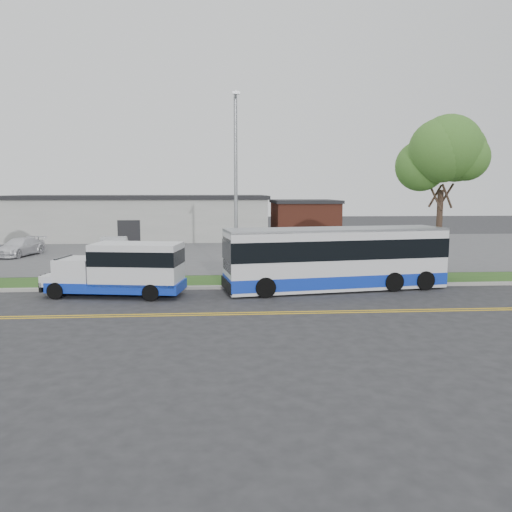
{
  "coord_description": "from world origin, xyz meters",
  "views": [
    {
      "loc": [
        2.21,
        -23.17,
        4.81
      ],
      "look_at": [
        3.93,
        1.22,
        1.6
      ],
      "focal_mm": 35.0,
      "sensor_mm": 36.0,
      "label": 1
    }
  ],
  "objects": [
    {
      "name": "parked_car_a",
      "position": [
        -5.07,
        11.0,
        0.89
      ],
      "size": [
        2.22,
        4.98,
        1.59
      ],
      "primitive_type": "imported",
      "rotation": [
        0.0,
        0.0,
        0.12
      ],
      "color": "silver",
      "rests_on": "parking_lot"
    },
    {
      "name": "parked_car_b",
      "position": [
        -12.39,
        13.96,
        0.75
      ],
      "size": [
        2.81,
        4.79,
        1.3
      ],
      "primitive_type": "imported",
      "rotation": [
        0.0,
        0.0,
        -0.23
      ],
      "color": "white",
      "rests_on": "parking_lot"
    },
    {
      "name": "tree_east",
      "position": [
        14.0,
        3.0,
        6.2
      ],
      "size": [
        5.2,
        5.2,
        8.33
      ],
      "color": "#32231B",
      "rests_on": "verge"
    },
    {
      "name": "streetlight_near",
      "position": [
        3.0,
        2.73,
        5.23
      ],
      "size": [
        0.35,
        1.53,
        9.5
      ],
      "color": "gray",
      "rests_on": "verge"
    },
    {
      "name": "parking_lot",
      "position": [
        0.0,
        17.0,
        0.05
      ],
      "size": [
        80.0,
        25.0,
        0.1
      ],
      "primitive_type": "cube",
      "color": "#4C4C4F",
      "rests_on": "ground"
    },
    {
      "name": "brick_wing",
      "position": [
        10.5,
        26.0,
        1.96
      ],
      "size": [
        6.3,
        7.3,
        3.9
      ],
      "color": "brown",
      "rests_on": "ground"
    },
    {
      "name": "lane_line_south",
      "position": [
        0.0,
        -4.15,
        0.01
      ],
      "size": [
        70.0,
        0.12,
        0.01
      ],
      "primitive_type": "cube",
      "color": "gold",
      "rests_on": "ground"
    },
    {
      "name": "commercial_building",
      "position": [
        -6.0,
        27.0,
        2.18
      ],
      "size": [
        25.4,
        10.4,
        4.35
      ],
      "color": "#9E9E99",
      "rests_on": "ground"
    },
    {
      "name": "ground",
      "position": [
        0.0,
        0.0,
        0.0
      ],
      "size": [
        140.0,
        140.0,
        0.0
      ],
      "primitive_type": "plane",
      "color": "#28282B",
      "rests_on": "ground"
    },
    {
      "name": "transit_bus",
      "position": [
        7.77,
        0.6,
        1.52
      ],
      "size": [
        11.09,
        4.09,
        3.01
      ],
      "rotation": [
        0.0,
        0.0,
        0.15
      ],
      "color": "silver",
      "rests_on": "ground"
    },
    {
      "name": "lane_line_north",
      "position": [
        0.0,
        -3.85,
        0.01
      ],
      "size": [
        70.0,
        0.12,
        0.01
      ],
      "primitive_type": "cube",
      "color": "gold",
      "rests_on": "ground"
    },
    {
      "name": "shuttle_bus",
      "position": [
        -2.22,
        -0.27,
        1.31
      ],
      "size": [
        6.6,
        3.03,
        2.44
      ],
      "rotation": [
        0.0,
        0.0,
        -0.16
      ],
      "color": "#1030B3",
      "rests_on": "ground"
    },
    {
      "name": "curb",
      "position": [
        0.0,
        1.1,
        0.07
      ],
      "size": [
        80.0,
        0.3,
        0.15
      ],
      "primitive_type": "cube",
      "color": "#9E9B93",
      "rests_on": "ground"
    },
    {
      "name": "verge",
      "position": [
        0.0,
        2.9,
        0.05
      ],
      "size": [
        80.0,
        3.3,
        0.1
      ],
      "primitive_type": "cube",
      "color": "#224717",
      "rests_on": "ground"
    }
  ]
}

